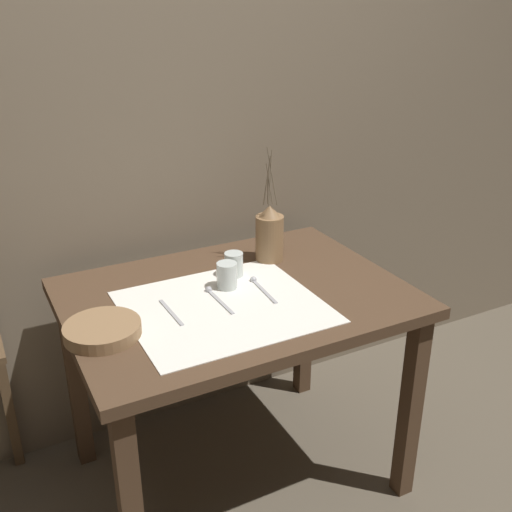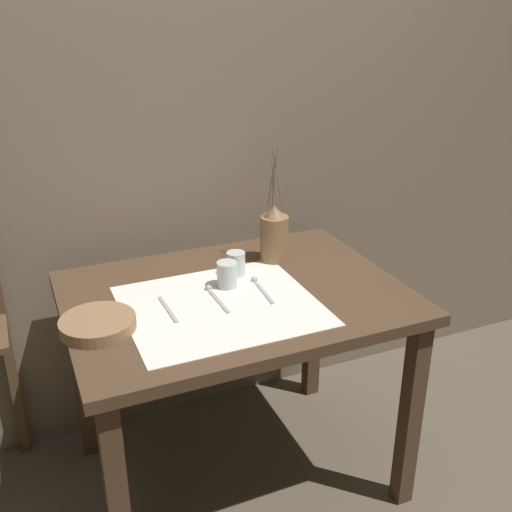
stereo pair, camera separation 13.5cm
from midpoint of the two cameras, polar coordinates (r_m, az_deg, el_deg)
name	(u,v)px [view 2 (the right image)]	position (r m, az deg, el deg)	size (l,w,h in m)	color
ground_plane	(238,472)	(2.48, -0.06, -19.91)	(12.00, 12.00, 0.00)	brown
stone_wall_back	(184,140)	(2.35, -5.23, 10.97)	(7.00, 0.06, 2.40)	#7A6B56
wooden_table	(236,320)	(2.08, -0.07, -6.13)	(1.13, 0.83, 0.79)	#4C3523
linen_cloth	(221,306)	(1.94, -1.40, -4.77)	(0.61, 0.54, 0.00)	white
pitcher_with_flowers	(274,235)	(2.23, 3.49, 1.98)	(0.11, 0.11, 0.43)	olive
wooden_bowl	(98,324)	(1.84, -12.80, -6.40)	(0.23, 0.23, 0.04)	#8E6B47
glass_tumbler_near	(227,275)	(2.04, -0.87, -1.80)	(0.07, 0.07, 0.09)	silver
glass_tumbler_far	(236,264)	(2.12, -0.10, -0.76)	(0.07, 0.07, 0.09)	silver
fork_inner	(168,309)	(1.92, -6.38, -5.10)	(0.02, 0.19, 0.00)	#A8A8AD
spoon_outer	(212,293)	(2.01, -2.27, -3.56)	(0.02, 0.20, 0.02)	#A8A8AD
spoon_inner	(258,284)	(2.06, 2.06, -2.73)	(0.03, 0.20, 0.02)	#A8A8AD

